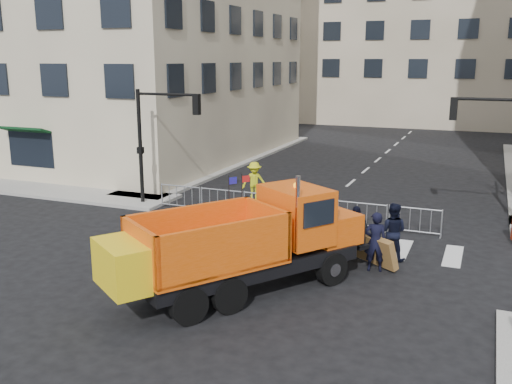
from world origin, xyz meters
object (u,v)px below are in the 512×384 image
at_px(cop_a, 375,242).
at_px(cop_b, 392,231).
at_px(worker, 254,181).
at_px(plow_truck, 241,242).
at_px(cop_c, 356,231).

relative_size(cop_a, cop_b, 0.99).
height_order(cop_a, cop_b, cop_b).
bearing_deg(worker, cop_a, -77.12).
bearing_deg(plow_truck, worker, 54.64).
xyz_separation_m(cop_c, worker, (-6.13, 5.44, 0.18)).
distance_m(plow_truck, cop_b, 5.87).
relative_size(plow_truck, cop_b, 4.46).
bearing_deg(plow_truck, cop_b, -4.09).
xyz_separation_m(plow_truck, cop_b, (3.62, 4.59, -0.58)).
distance_m(cop_b, worker, 9.16).
height_order(plow_truck, worker, plow_truck).
distance_m(cop_a, cop_c, 1.59).
xyz_separation_m(cop_a, cop_b, (0.33, 1.30, 0.01)).
height_order(cop_b, worker, cop_b).
distance_m(cop_c, worker, 8.20).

